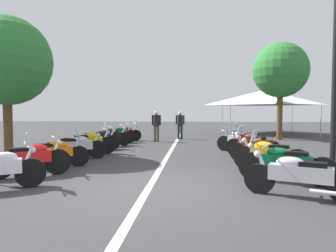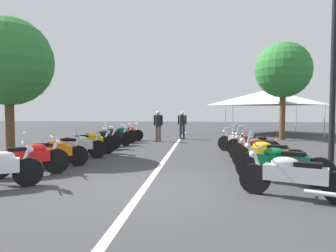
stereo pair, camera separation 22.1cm
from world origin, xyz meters
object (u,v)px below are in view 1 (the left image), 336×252
at_px(motorcycle_right_row_3, 259,149).
at_px(street_lamp_twin_globe, 336,35).
at_px(motorcycle_right_row_5, 242,141).
at_px(traffic_cone_0, 275,143).
at_px(motorcycle_right_row_2, 270,155).
at_px(motorcycle_left_row_5, 97,140).
at_px(motorcycle_left_row_6, 110,137).
at_px(motorcycle_left_row_2, 53,153).
at_px(motorcycle_right_row_0, 299,175).
at_px(bystander_2, 156,124).
at_px(roadside_tree_1, 280,70).
at_px(motorcycle_left_row_1, 30,159).
at_px(motorcycle_right_row_1, 285,163).
at_px(event_tent, 265,97).
at_px(motorcycle_left_row_3, 75,147).
at_px(roadside_tree_0, 6,61).
at_px(motorcycle_left_row_4, 88,142).
at_px(motorcycle_left_row_7, 116,134).
at_px(traffic_cone_1, 33,153).
at_px(bystander_0, 180,123).
at_px(motorcycle_right_row_4, 252,144).
at_px(motorcycle_left_row_8, 124,133).

relative_size(motorcycle_right_row_3, street_lamp_twin_globe, 0.35).
distance_m(motorcycle_right_row_5, traffic_cone_0, 1.75).
bearing_deg(traffic_cone_0, motorcycle_right_row_2, 163.77).
height_order(motorcycle_left_row_5, motorcycle_right_row_5, same).
xyz_separation_m(motorcycle_left_row_6, traffic_cone_0, (-0.54, -7.40, -0.17)).
bearing_deg(motorcycle_right_row_5, motorcycle_left_row_2, 62.96).
xyz_separation_m(motorcycle_left_row_2, traffic_cone_0, (4.82, -7.59, -0.17)).
xyz_separation_m(motorcycle_right_row_0, motorcycle_right_row_2, (2.54, -0.07, 0.02)).
bearing_deg(traffic_cone_0, bystander_2, 61.60).
bearing_deg(motorcycle_right_row_2, motorcycle_left_row_5, -5.72).
xyz_separation_m(motorcycle_left_row_6, street_lamp_twin_globe, (-5.90, -7.41, 3.08)).
xyz_separation_m(traffic_cone_0, roadside_tree_1, (4.76, -1.47, 3.72)).
bearing_deg(motorcycle_right_row_5, bystander_2, -14.13).
xyz_separation_m(motorcycle_left_row_1, motorcycle_right_row_1, (-0.16, -6.26, 0.01)).
bearing_deg(street_lamp_twin_globe, event_tent, -6.30).
distance_m(motorcycle_left_row_3, street_lamp_twin_globe, 8.40).
distance_m(motorcycle_left_row_5, motorcycle_right_row_5, 6.06).
distance_m(motorcycle_left_row_3, roadside_tree_0, 4.20).
height_order(motorcycle_left_row_4, motorcycle_left_row_7, motorcycle_left_row_4).
relative_size(motorcycle_right_row_0, traffic_cone_0, 3.26).
bearing_deg(motorcycle_left_row_5, motorcycle_right_row_0, -79.68).
distance_m(motorcycle_left_row_3, event_tent, 15.55).
distance_m(traffic_cone_1, roadside_tree_1, 13.82).
bearing_deg(motorcycle_right_row_5, traffic_cone_0, -122.35).
bearing_deg(motorcycle_left_row_1, event_tent, 25.47).
height_order(motorcycle_left_row_7, motorcycle_right_row_5, motorcycle_left_row_7).
xyz_separation_m(motorcycle_right_row_2, bystander_0, (9.27, 2.93, 0.49)).
distance_m(motorcycle_right_row_1, motorcycle_right_row_3, 2.63).
bearing_deg(motorcycle_right_row_1, motorcycle_left_row_5, -15.91).
xyz_separation_m(motorcycle_right_row_5, traffic_cone_1, (-2.87, 7.27, -0.17)).
bearing_deg(motorcycle_left_row_2, motorcycle_left_row_4, 56.42).
height_order(motorcycle_left_row_5, traffic_cone_0, motorcycle_left_row_5).
height_order(motorcycle_left_row_4, motorcycle_right_row_4, motorcycle_left_row_4).
relative_size(motorcycle_left_row_5, motorcycle_left_row_6, 1.04).
relative_size(motorcycle_left_row_3, motorcycle_right_row_5, 0.97).
height_order(motorcycle_left_row_6, bystander_0, bystander_0).
height_order(motorcycle_right_row_2, street_lamp_twin_globe, street_lamp_twin_globe).
height_order(motorcycle_right_row_1, motorcycle_right_row_2, motorcycle_right_row_1).
bearing_deg(roadside_tree_0, motorcycle_left_row_6, -42.48).
relative_size(motorcycle_left_row_6, traffic_cone_0, 2.85).
height_order(motorcycle_left_row_4, motorcycle_left_row_8, motorcycle_left_row_4).
height_order(street_lamp_twin_globe, traffic_cone_0, street_lamp_twin_globe).
bearing_deg(motorcycle_right_row_3, motorcycle_left_row_6, -3.81).
height_order(motorcycle_right_row_2, traffic_cone_1, motorcycle_right_row_2).
bearing_deg(traffic_cone_0, motorcycle_right_row_0, 168.71).
xyz_separation_m(motorcycle_left_row_5, motorcycle_right_row_3, (-2.67, -6.20, 0.01)).
relative_size(bystander_0, roadside_tree_0, 0.32).
xyz_separation_m(motorcycle_right_row_4, roadside_tree_1, (6.71, -2.83, 3.54)).
height_order(motorcycle_left_row_2, roadside_tree_0, roadside_tree_0).
height_order(motorcycle_left_row_2, motorcycle_left_row_5, motorcycle_left_row_2).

